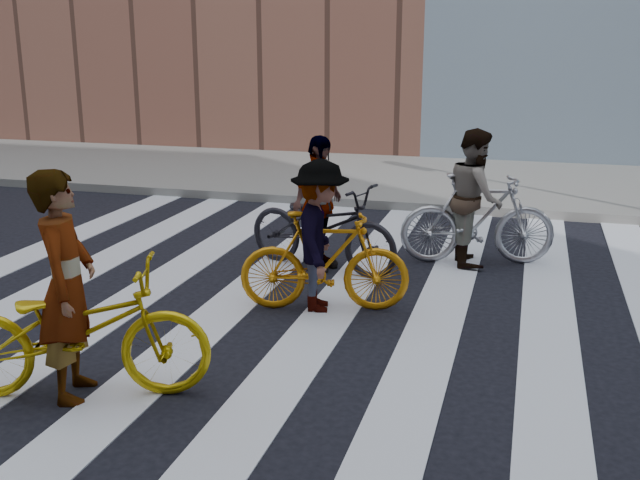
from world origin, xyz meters
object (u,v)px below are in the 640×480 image
at_px(rider_mid, 475,197).
at_px(rider_right, 320,236).
at_px(bike_yellow_left, 76,331).
at_px(rider_left, 67,286).
at_px(bike_dark_rear, 322,227).
at_px(bike_yellow_right, 324,261).
at_px(rider_rear, 318,204).
at_px(bike_silver_mid, 478,219).

height_order(rider_mid, rider_right, rider_mid).
relative_size(bike_yellow_left, rider_left, 1.14).
distance_m(rider_left, rider_mid, 5.36).
xyz_separation_m(rider_left, rider_right, (1.36, 2.43, -0.12)).
bearing_deg(bike_yellow_left, bike_dark_rear, -32.66).
xyz_separation_m(bike_dark_rear, rider_right, (0.36, -1.38, 0.25)).
bearing_deg(rider_left, bike_yellow_right, -48.81).
height_order(bike_yellow_right, rider_rear, rider_rear).
xyz_separation_m(bike_yellow_right, rider_left, (-1.41, -2.43, 0.39)).
bearing_deg(rider_left, bike_yellow_left, -108.65).
height_order(bike_silver_mid, bike_dark_rear, bike_silver_mid).
bearing_deg(rider_right, bike_dark_rear, 1.76).
distance_m(bike_yellow_left, rider_left, 0.37).
bearing_deg(rider_right, rider_left, 137.73).
distance_m(bike_yellow_right, rider_left, 2.84).
distance_m(bike_yellow_left, rider_right, 2.77).
xyz_separation_m(bike_silver_mid, rider_mid, (-0.05, 0.00, 0.28)).
height_order(bike_dark_rear, rider_right, rider_right).
xyz_separation_m(bike_silver_mid, bike_yellow_right, (-1.41, -2.16, -0.05)).
distance_m(bike_yellow_left, rider_rear, 3.92).
distance_m(rider_mid, rider_rear, 1.98).
distance_m(bike_yellow_left, bike_dark_rear, 3.92).
relative_size(bike_dark_rear, rider_mid, 1.21).
distance_m(bike_silver_mid, rider_left, 5.40).
bearing_deg(bike_silver_mid, bike_yellow_right, 134.35).
relative_size(rider_mid, rider_rear, 1.03).
bearing_deg(rider_right, bike_yellow_left, 138.64).
bearing_deg(bike_silver_mid, rider_right, 133.43).
relative_size(bike_yellow_left, rider_right, 1.32).
relative_size(bike_silver_mid, bike_yellow_right, 1.09).
bearing_deg(bike_silver_mid, bike_dark_rear, 100.82).
distance_m(bike_yellow_right, rider_right, 0.27).
bearing_deg(bike_dark_rear, rider_mid, -49.33).
bearing_deg(rider_rear, bike_yellow_left, -176.67).
height_order(bike_yellow_left, rider_left, rider_left).
bearing_deg(bike_silver_mid, rider_left, 135.84).
xyz_separation_m(bike_yellow_right, rider_mid, (1.36, 2.16, 0.33)).
height_order(rider_left, rider_rear, rider_left).
relative_size(bike_yellow_right, rider_mid, 1.03).
distance_m(bike_silver_mid, bike_dark_rear, 1.98).
relative_size(bike_yellow_left, rider_rear, 1.26).
height_order(bike_yellow_right, rider_right, rider_right).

